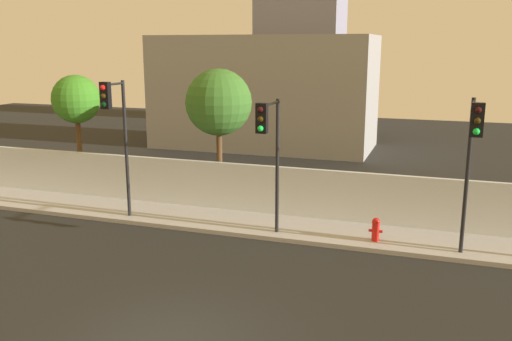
% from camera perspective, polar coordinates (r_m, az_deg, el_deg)
% --- Properties ---
extents(sidewalk, '(36.00, 2.40, 0.15)m').
position_cam_1_polar(sidewalk, '(19.31, 2.19, -5.90)').
color(sidewalk, '#ACACAC').
rests_on(sidewalk, ground).
extents(perimeter_wall, '(36.00, 0.18, 1.80)m').
position_cam_1_polar(perimeter_wall, '(20.21, 3.26, -2.16)').
color(perimeter_wall, silver).
rests_on(perimeter_wall, sidewalk).
extents(traffic_light_left, '(0.35, 1.78, 4.67)m').
position_cam_1_polar(traffic_light_left, '(16.31, 21.49, 2.43)').
color(traffic_light_left, black).
rests_on(traffic_light_left, sidewalk).
extents(traffic_light_center, '(0.35, 1.26, 4.93)m').
position_cam_1_polar(traffic_light_center, '(19.70, -14.35, 5.02)').
color(traffic_light_center, black).
rests_on(traffic_light_center, sidewalk).
extents(traffic_light_right, '(0.35, 1.73, 4.46)m').
position_cam_1_polar(traffic_light_right, '(17.08, 1.36, 3.26)').
color(traffic_light_right, black).
rests_on(traffic_light_right, sidewalk).
extents(fire_hydrant, '(0.44, 0.26, 0.76)m').
position_cam_1_polar(fire_hydrant, '(18.09, 12.29, -5.89)').
color(fire_hydrant, red).
rests_on(fire_hydrant, sidewalk).
extents(roadside_tree_leftmost, '(2.07, 2.07, 5.06)m').
position_cam_1_polar(roadside_tree_leftmost, '(24.96, -18.13, 6.95)').
color(roadside_tree_leftmost, brown).
rests_on(roadside_tree_leftmost, ground).
extents(roadside_tree_midleft, '(2.61, 2.61, 5.41)m').
position_cam_1_polar(roadside_tree_midleft, '(21.67, -3.89, 7.00)').
color(roadside_tree_midleft, brown).
rests_on(roadside_tree_midleft, ground).
extents(low_building_distant, '(13.39, 6.00, 6.86)m').
position_cam_1_polar(low_building_distant, '(34.61, 0.86, 8.13)').
color(low_building_distant, '#9B9B9B').
rests_on(low_building_distant, ground).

